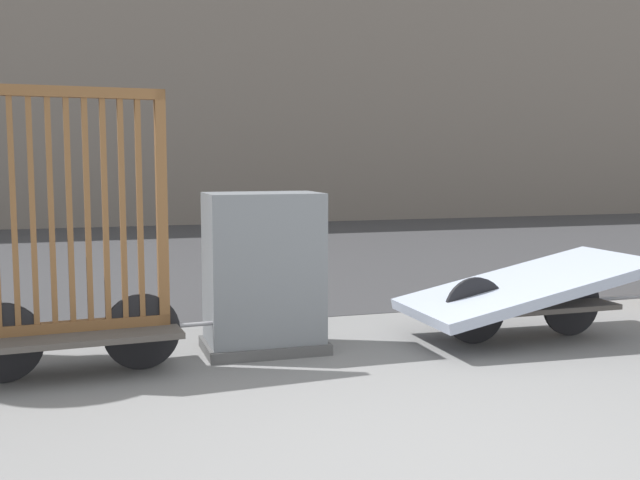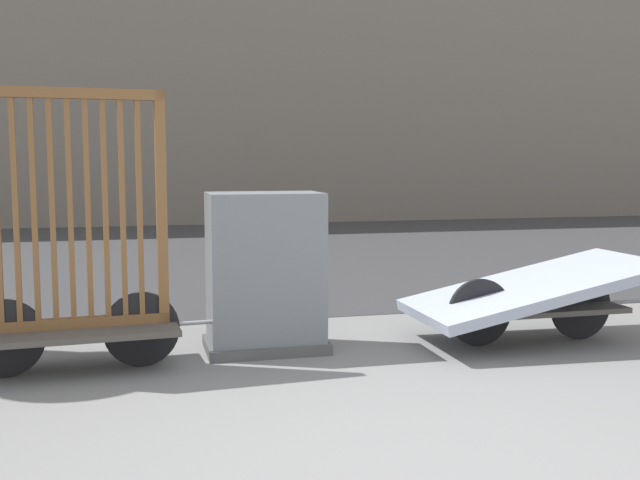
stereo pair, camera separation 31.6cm
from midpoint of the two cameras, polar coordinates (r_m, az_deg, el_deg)
ground_plane at (r=3.60m, az=11.57°, el=-17.42°), size 60.00×60.00×0.00m
road_strip at (r=11.71m, az=-6.77°, el=-0.93°), size 56.00×10.19×0.01m
building_facade at (r=18.95m, az=-9.76°, el=15.61°), size 48.00×4.00×9.17m
bike_cart_with_bedframe at (r=5.23m, az=-16.65°, el=-2.41°), size 2.08×0.74×1.90m
bike_cart_with_mattress at (r=6.14m, az=17.28°, el=-3.87°), size 2.32×1.04×0.66m
utility_cabinet at (r=5.61m, az=-2.60°, el=-2.87°), size 0.90×0.60×1.19m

